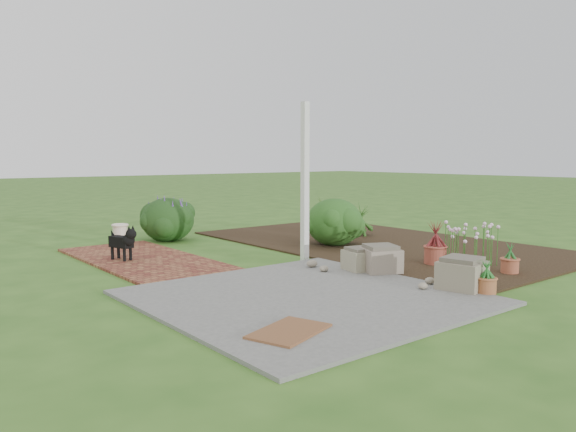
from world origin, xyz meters
TOP-DOWN VIEW (x-y plane):
  - ground at (0.00, 0.00)m, footprint 80.00×80.00m
  - concrete_patio at (-1.25, -1.75)m, footprint 3.50×3.50m
  - brick_path at (-1.70, 1.75)m, footprint 1.60×3.50m
  - garden_bed at (2.50, 0.50)m, footprint 4.00×7.00m
  - veranda_post at (0.30, 0.10)m, footprint 0.10×0.10m
  - stone_trough_near at (0.48, -2.67)m, footprint 0.60×0.60m
  - stone_trough_mid at (0.34, -1.09)m, footprint 0.50×0.50m
  - stone_trough_far at (0.47, -1.35)m, footprint 0.64×0.64m
  - coir_doormat at (-2.26, -2.69)m, footprint 0.89×0.72m
  - black_dog at (-2.01, 1.76)m, footprint 0.29×0.58m
  - cream_ceramic_urn at (-1.40, 3.40)m, footprint 0.28×0.28m
  - evergreen_shrub at (1.69, 0.89)m, footprint 1.34×1.34m
  - agapanthus_clump_back at (2.92, 1.50)m, footprint 1.05×1.05m
  - agapanthus_clump_front at (2.60, 1.97)m, footprint 1.21×1.21m
  - pink_flower_patch at (2.12, -1.73)m, footprint 1.26×1.26m
  - terracotta_pot_bronze at (1.60, -1.44)m, footprint 0.37×0.37m
  - terracotta_pot_small_left at (1.86, -2.51)m, footprint 0.28×0.28m
  - terracotta_pot_small_right at (0.52, -2.98)m, footprint 0.24×0.24m
  - purple_flowering_bush at (-0.41, 3.44)m, footprint 1.30×1.30m

SIDE VIEW (x-z plane):
  - ground at x=0.00m, z-range 0.00..0.00m
  - garden_bed at x=2.50m, z-range 0.00..0.03m
  - concrete_patio at x=-1.25m, z-range 0.00..0.04m
  - brick_path at x=-1.70m, z-range 0.00..0.04m
  - coir_doormat at x=-2.26m, z-range 0.04..0.06m
  - terracotta_pot_small_right at x=0.52m, z-range 0.03..0.22m
  - terracotta_pot_small_left at x=1.86m, z-range 0.03..0.23m
  - terracotta_pot_bronze at x=1.60m, z-range 0.03..0.30m
  - stone_trough_mid at x=0.34m, z-range 0.04..0.32m
  - stone_trough_far at x=0.47m, z-range 0.04..0.36m
  - stone_trough_near at x=0.48m, z-range 0.04..0.38m
  - cream_ceramic_urn at x=-1.40m, z-range 0.04..0.40m
  - black_dog at x=-2.01m, z-range 0.09..0.60m
  - pink_flower_patch at x=2.12m, z-range 0.03..0.66m
  - agapanthus_clump_back at x=2.92m, z-range 0.03..0.81m
  - purple_flowering_bush at x=-0.41m, z-range 0.00..0.87m
  - evergreen_shrub at x=1.69m, z-range 0.03..0.91m
  - agapanthus_clump_front at x=2.60m, z-range 0.03..0.92m
  - veranda_post at x=0.30m, z-range 0.00..2.50m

